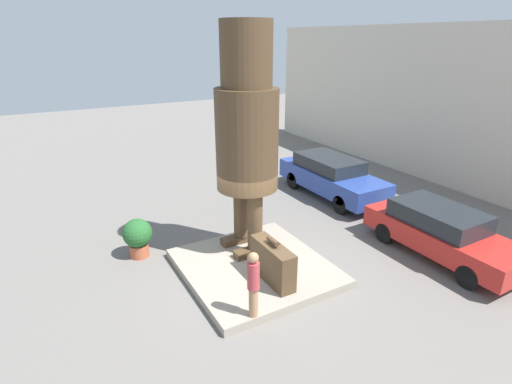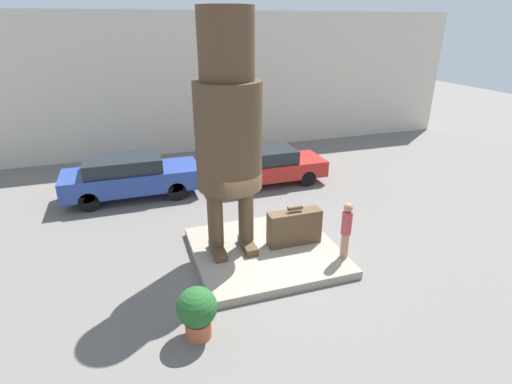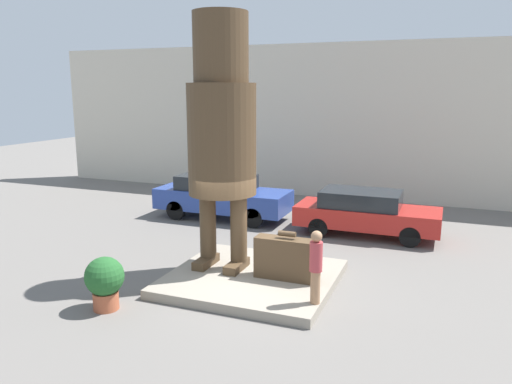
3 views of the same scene
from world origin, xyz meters
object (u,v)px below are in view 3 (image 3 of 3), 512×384
object	(u,v)px
giant_suitcase	(287,258)
parked_car_blue	(221,195)
planter_pot	(105,280)
tourist	(316,264)
parked_car_red	(365,212)
statue_figure	(222,123)

from	to	relation	value
giant_suitcase	parked_car_blue	world-z (taller)	parked_car_blue
planter_pot	parked_car_blue	bearing A→B (deg)	97.16
giant_suitcase	tourist	world-z (taller)	tourist
parked_car_red	planter_pot	world-z (taller)	parked_car_red
parked_car_blue	planter_pot	xyz separation A→B (m)	(0.98, -7.79, -0.19)
giant_suitcase	statue_figure	bearing A→B (deg)	171.89
giant_suitcase	tourist	xyz separation A→B (m)	(0.97, -1.08, 0.36)
statue_figure	parked_car_red	world-z (taller)	statue_figure
giant_suitcase	parked_car_red	xyz separation A→B (m)	(0.99, 5.01, 0.05)
tourist	giant_suitcase	bearing A→B (deg)	131.79
statue_figure	tourist	world-z (taller)	statue_figure
planter_pot	tourist	bearing A→B (deg)	18.89
tourist	parked_car_red	size ratio (longest dim) A/B	0.35
giant_suitcase	parked_car_blue	size ratio (longest dim) A/B	0.31
statue_figure	tourist	xyz separation A→B (m)	(2.71, -1.33, -2.70)
tourist	parked_car_red	distance (m)	6.11
statue_figure	parked_car_red	distance (m)	6.27
tourist	parked_car_blue	bearing A→B (deg)	128.93
tourist	statue_figure	bearing A→B (deg)	153.83
parked_car_blue	planter_pot	distance (m)	7.85
parked_car_blue	parked_car_red	distance (m)	5.17
statue_figure	planter_pot	bearing A→B (deg)	-117.79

